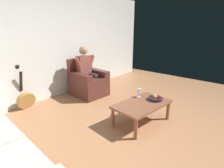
% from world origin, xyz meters
% --- Properties ---
extents(ground_plane, '(7.20, 7.20, 0.00)m').
position_xyz_m(ground_plane, '(0.00, 0.00, 0.00)').
color(ground_plane, '#A7704B').
extents(wall_back, '(6.40, 0.06, 2.53)m').
position_xyz_m(wall_back, '(0.00, -2.66, 1.26)').
color(wall_back, silver).
rests_on(wall_back, ground).
extents(armchair, '(0.77, 0.84, 0.93)m').
position_xyz_m(armchair, '(-0.37, -2.06, 0.33)').
color(armchair, '#4D2520').
rests_on(armchair, ground).
extents(person_seated, '(0.62, 0.56, 1.23)m').
position_xyz_m(person_seated, '(-0.37, -2.09, 0.66)').
color(person_seated, brown).
rests_on(person_seated, ground).
extents(coffee_table, '(1.11, 0.74, 0.39)m').
position_xyz_m(coffee_table, '(-0.02, -0.24, 0.34)').
color(coffee_table, brown).
rests_on(coffee_table, ground).
extents(guitar, '(0.38, 0.32, 0.95)m').
position_xyz_m(guitar, '(1.07, -2.46, 0.22)').
color(guitar, '#AC793F').
rests_on(guitar, ground).
extents(wine_glass_near, '(0.07, 0.07, 0.17)m').
position_xyz_m(wine_glass_near, '(-0.23, -0.45, 0.51)').
color(wine_glass_near, silver).
rests_on(wine_glass_near, coffee_table).
extents(fruit_bowl, '(0.27, 0.27, 0.11)m').
position_xyz_m(fruit_bowl, '(-0.31, -0.13, 0.43)').
color(fruit_bowl, '#2D1D2D').
rests_on(fruit_bowl, coffee_table).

